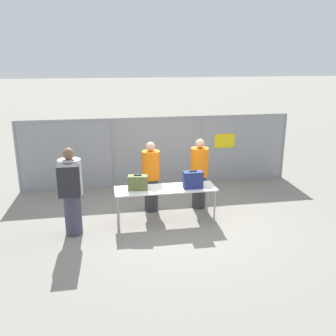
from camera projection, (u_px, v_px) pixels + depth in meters
name	position (u px, v px, depth m)	size (l,w,h in m)	color
ground_plane	(175.00, 219.00, 8.41)	(120.00, 120.00, 0.00)	gray
fence_section	(159.00, 150.00, 10.40)	(7.55, 0.07, 1.93)	gray
inspection_table	(165.00, 191.00, 8.06)	(2.18, 0.65, 0.78)	silver
suitcase_olive	(138.00, 183.00, 7.91)	(0.44, 0.27, 0.33)	#566033
suitcase_navy	(193.00, 180.00, 8.01)	(0.41, 0.21, 0.39)	navy
traveler_hooded	(71.00, 189.00, 7.35)	(0.45, 0.70, 1.81)	#383D4C
security_worker_near	(151.00, 176.00, 8.63)	(0.41, 0.41, 1.66)	#2D2D33
security_worker_far	(199.00, 173.00, 8.81)	(0.42, 0.42, 1.69)	#2D2D33
utility_trailer	(209.00, 147.00, 13.40)	(4.51, 1.92, 0.71)	white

